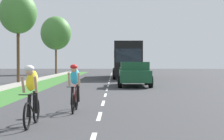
{
  "coord_description": "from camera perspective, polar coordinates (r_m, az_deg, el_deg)",
  "views": [
    {
      "loc": [
        0.48,
        -2.89,
        1.67
      ],
      "look_at": [
        0.3,
        18.79,
        1.16
      ],
      "focal_mm": 58.85,
      "sensor_mm": 36.0,
      "label": 1
    }
  ],
  "objects": [
    {
      "name": "cyclist_lead",
      "position": [
        9.64,
        -12.4,
        -3.81
      ],
      "size": [
        0.42,
        1.72,
        1.58
      ],
      "color": "black",
      "rests_on": "ground_plane"
    },
    {
      "name": "pickup_dark_green",
      "position": [
        24.7,
        3.46,
        -0.62
      ],
      "size": [
        2.22,
        5.1,
        1.64
      ],
      "color": "#194C2D",
      "rests_on": "ground_plane"
    },
    {
      "name": "ground_plane",
      "position": [
        22.96,
        -0.73,
        -2.83
      ],
      "size": [
        120.0,
        120.0,
        0.0
      ],
      "primitive_type": "plane",
      "color": "#38383A"
    },
    {
      "name": "bus_black",
      "position": [
        37.59,
        2.26,
        1.82
      ],
      "size": [
        2.78,
        11.6,
        3.48
      ],
      "color": "black",
      "rests_on": "ground_plane"
    },
    {
      "name": "lane_markings_center",
      "position": [
        26.95,
        -0.55,
        -2.2
      ],
      "size": [
        0.12,
        54.3,
        0.01
      ],
      "color": "white",
      "rests_on": "ground_plane"
    },
    {
      "name": "grass_verge",
      "position": [
        23.55,
        -12.46,
        -2.75
      ],
      "size": [
        2.21,
        70.0,
        0.01
      ],
      "primitive_type": "cube",
      "color": "#38722D",
      "rests_on": "ground_plane"
    },
    {
      "name": "cyclist_trailing",
      "position": [
        12.2,
        -5.82,
        -2.71
      ],
      "size": [
        0.42,
        1.72,
        1.58
      ],
      "color": "black",
      "rests_on": "ground_plane"
    },
    {
      "name": "street_tree_far",
      "position": [
        48.49,
        -8.71,
        5.68
      ],
      "size": [
        3.96,
        3.96,
        7.54
      ],
      "color": "brown",
      "rests_on": "ground_plane"
    },
    {
      "name": "sidewalk_concrete",
      "position": [
        24.0,
        -16.51,
        -2.69
      ],
      "size": [
        1.26,
        70.0,
        0.1
      ],
      "primitive_type": "cube",
      "color": "#9E998E",
      "rests_on": "ground_plane"
    },
    {
      "name": "street_tree_near",
      "position": [
        29.59,
        -14.4,
        8.53
      ],
      "size": [
        2.91,
        2.91,
        7.02
      ],
      "color": "brown",
      "rests_on": "ground_plane"
    }
  ]
}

